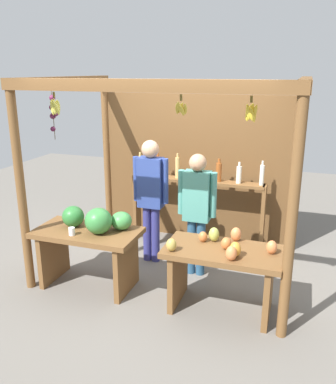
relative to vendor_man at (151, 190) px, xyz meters
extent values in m
plane|color=slate|center=(0.33, -0.08, -1.00)|extent=(12.00, 12.00, 0.00)
cylinder|color=brown|center=(-1.12, -1.12, 0.21)|extent=(0.10, 0.10, 2.42)
cylinder|color=brown|center=(1.79, -1.12, 0.21)|extent=(0.10, 0.10, 2.42)
cylinder|color=brown|center=(-1.12, 0.97, 0.21)|extent=(0.10, 0.10, 2.42)
cylinder|color=brown|center=(1.79, 0.97, 0.21)|extent=(0.10, 0.10, 2.42)
cube|color=brown|center=(0.33, -1.12, 1.36)|extent=(3.02, 0.12, 0.12)
cube|color=brown|center=(-1.12, -0.08, 1.36)|extent=(0.12, 2.19, 0.12)
cube|color=brown|center=(1.79, -0.08, 1.36)|extent=(0.12, 2.19, 0.12)
cube|color=brown|center=(0.33, 0.99, 0.09)|extent=(2.92, 0.04, 2.18)
cylinder|color=brown|center=(0.70, -0.98, 1.25)|extent=(0.02, 0.02, 0.06)
ellipsoid|color=gold|center=(0.74, -0.97, 1.15)|extent=(0.04, 0.05, 0.11)
ellipsoid|color=gold|center=(0.72, -0.94, 1.14)|extent=(0.06, 0.05, 0.11)
ellipsoid|color=gold|center=(0.69, -0.95, 1.16)|extent=(0.07, 0.05, 0.11)
ellipsoid|color=gold|center=(0.67, -0.96, 1.15)|extent=(0.05, 0.07, 0.11)
ellipsoid|color=gold|center=(0.67, -1.00, 1.15)|extent=(0.06, 0.07, 0.11)
ellipsoid|color=gold|center=(0.69, -1.01, 1.17)|extent=(0.07, 0.05, 0.11)
ellipsoid|color=gold|center=(0.72, -1.01, 1.14)|extent=(0.07, 0.06, 0.11)
cylinder|color=brown|center=(1.35, -0.99, 1.25)|extent=(0.02, 0.02, 0.06)
ellipsoid|color=gold|center=(1.39, -0.99, 1.12)|extent=(0.04, 0.07, 0.15)
ellipsoid|color=gold|center=(1.39, -0.96, 1.14)|extent=(0.07, 0.07, 0.15)
ellipsoid|color=gold|center=(1.35, -0.96, 1.15)|extent=(0.07, 0.04, 0.15)
ellipsoid|color=gold|center=(1.33, -0.97, 1.14)|extent=(0.08, 0.07, 0.15)
ellipsoid|color=gold|center=(1.33, -0.99, 1.13)|extent=(0.04, 0.07, 0.15)
ellipsoid|color=gold|center=(1.34, -1.02, 1.14)|extent=(0.06, 0.06, 0.15)
ellipsoid|color=gold|center=(1.35, -1.03, 1.13)|extent=(0.09, 0.04, 0.15)
ellipsoid|color=gold|center=(1.37, -1.02, 1.12)|extent=(0.08, 0.07, 0.15)
cylinder|color=brown|center=(-0.69, -0.98, 1.25)|extent=(0.02, 0.02, 0.06)
ellipsoid|color=#D1CC4C|center=(-0.66, -0.98, 1.11)|extent=(0.04, 0.08, 0.15)
ellipsoid|color=#D1CC4C|center=(-0.66, -0.96, 1.12)|extent=(0.06, 0.07, 0.15)
ellipsoid|color=#D1CC4C|center=(-0.68, -0.95, 1.12)|extent=(0.09, 0.04, 0.15)
ellipsoid|color=#D1CC4C|center=(-0.70, -0.95, 1.13)|extent=(0.08, 0.05, 0.15)
ellipsoid|color=#D1CC4C|center=(-0.71, -0.98, 1.14)|extent=(0.04, 0.06, 0.15)
ellipsoid|color=#D1CC4C|center=(-0.71, -1.00, 1.14)|extent=(0.05, 0.07, 0.15)
ellipsoid|color=#D1CC4C|center=(-0.70, -1.01, 1.12)|extent=(0.06, 0.05, 0.15)
ellipsoid|color=#D1CC4C|center=(-0.68, -1.02, 1.12)|extent=(0.08, 0.04, 0.15)
ellipsoid|color=#D1CC4C|center=(-0.66, -1.01, 1.13)|extent=(0.07, 0.08, 0.15)
cylinder|color=#4C422D|center=(-0.89, -0.73, 1.01)|extent=(0.01, 0.01, 0.55)
sphere|color=#601E42|center=(-0.87, -0.75, 1.20)|extent=(0.07, 0.07, 0.07)
sphere|color=#511938|center=(-0.88, -0.73, 1.13)|extent=(0.06, 0.06, 0.06)
sphere|color=#47142D|center=(-0.91, -0.71, 1.09)|extent=(0.07, 0.07, 0.07)
sphere|color=#511938|center=(-0.86, -0.72, 1.03)|extent=(0.07, 0.07, 0.07)
sphere|color=#511938|center=(-0.91, -0.71, 1.00)|extent=(0.07, 0.07, 0.07)
sphere|color=#511938|center=(-0.91, -0.73, 0.85)|extent=(0.06, 0.06, 0.06)
cube|color=brown|center=(-0.47, -0.86, -0.32)|extent=(1.22, 0.64, 0.06)
cube|color=brown|center=(-0.96, -0.86, -0.67)|extent=(0.06, 0.58, 0.65)
cube|color=brown|center=(0.02, -0.86, -0.67)|extent=(0.06, 0.58, 0.65)
ellipsoid|color=#38843D|center=(-0.29, -0.89, -0.14)|extent=(0.37, 0.37, 0.30)
ellipsoid|color=#2D7533|center=(-0.68, -0.80, -0.16)|extent=(0.33, 0.33, 0.25)
ellipsoid|color=#429347|center=(-0.10, -0.70, -0.18)|extent=(0.30, 0.30, 0.21)
cylinder|color=white|center=(-0.56, -1.04, -0.24)|extent=(0.07, 0.07, 0.09)
cube|color=brown|center=(1.14, -0.86, -0.32)|extent=(1.22, 0.64, 0.06)
cube|color=brown|center=(0.65, -0.86, -0.67)|extent=(0.06, 0.58, 0.65)
cube|color=brown|center=(1.63, -0.86, -0.67)|extent=(0.06, 0.58, 0.65)
ellipsoid|color=#B79E47|center=(0.64, -1.07, -0.22)|extent=(0.15, 0.15, 0.14)
ellipsoid|color=#CC7038|center=(1.16, -0.85, -0.22)|extent=(0.13, 0.13, 0.13)
ellipsoid|color=#E07F47|center=(1.22, -0.60, -0.21)|extent=(0.16, 0.16, 0.15)
ellipsoid|color=#CC7038|center=(0.89, -0.74, -0.23)|extent=(0.13, 0.13, 0.11)
ellipsoid|color=#A8B24C|center=(1.00, -0.69, -0.21)|extent=(0.15, 0.15, 0.16)
ellipsoid|color=gold|center=(1.28, -1.00, -0.21)|extent=(0.16, 0.16, 0.16)
ellipsoid|color=#E07F47|center=(1.62, -0.81, -0.22)|extent=(0.15, 0.15, 0.14)
ellipsoid|color=#E07F47|center=(1.26, -1.09, -0.21)|extent=(0.15, 0.15, 0.15)
cube|color=brown|center=(-0.51, 0.71, -0.50)|extent=(0.05, 0.20, 1.00)
cube|color=brown|center=(1.39, 0.71, -0.50)|extent=(0.05, 0.20, 1.00)
cube|color=brown|center=(0.44, 0.71, -0.02)|extent=(1.89, 0.22, 0.04)
cylinder|color=#D8B266|center=(-0.44, 0.71, 0.14)|extent=(0.07, 0.07, 0.28)
cylinder|color=#D8B266|center=(-0.44, 0.71, 0.31)|extent=(0.03, 0.03, 0.06)
cylinder|color=#994C1E|center=(-0.16, 0.71, 0.15)|extent=(0.07, 0.07, 0.29)
cylinder|color=#994C1E|center=(-0.16, 0.71, 0.32)|extent=(0.03, 0.03, 0.06)
cylinder|color=#D8B266|center=(0.14, 0.71, 0.15)|extent=(0.06, 0.06, 0.30)
cylinder|color=#D8B266|center=(0.14, 0.71, 0.33)|extent=(0.03, 0.03, 0.06)
cylinder|color=#D8B266|center=(0.44, 0.71, 0.12)|extent=(0.07, 0.07, 0.24)
cylinder|color=#D8B266|center=(0.44, 0.71, 0.27)|extent=(0.03, 0.03, 0.06)
cylinder|color=#994C1E|center=(0.74, 0.71, 0.14)|extent=(0.08, 0.08, 0.26)
cylinder|color=#994C1E|center=(0.74, 0.71, 0.30)|extent=(0.04, 0.04, 0.06)
cylinder|color=silver|center=(1.03, 0.71, 0.12)|extent=(0.07, 0.07, 0.24)
cylinder|color=silver|center=(1.03, 0.71, 0.27)|extent=(0.03, 0.03, 0.06)
cylinder|color=silver|center=(1.34, 0.71, 0.14)|extent=(0.06, 0.06, 0.28)
cylinder|color=silver|center=(1.34, 0.71, 0.31)|extent=(0.03, 0.03, 0.06)
cylinder|color=navy|center=(-0.06, 0.00, -0.61)|extent=(0.11, 0.11, 0.78)
cylinder|color=navy|center=(0.06, 0.00, -0.61)|extent=(0.11, 0.11, 0.78)
cube|color=#2D428C|center=(0.00, 0.00, 0.11)|extent=(0.32, 0.19, 0.65)
cylinder|color=#2D428C|center=(-0.20, 0.00, 0.14)|extent=(0.08, 0.08, 0.59)
cylinder|color=#2D428C|center=(0.20, 0.00, 0.14)|extent=(0.08, 0.08, 0.59)
sphere|color=tan|center=(0.00, 0.00, 0.55)|extent=(0.22, 0.22, 0.22)
cylinder|color=#285173|center=(0.61, -0.17, -0.63)|extent=(0.11, 0.11, 0.73)
cylinder|color=#285173|center=(0.73, -0.17, -0.63)|extent=(0.11, 0.11, 0.73)
cube|color=teal|center=(0.67, -0.17, 0.04)|extent=(0.32, 0.19, 0.62)
cylinder|color=teal|center=(0.47, -0.17, 0.07)|extent=(0.08, 0.08, 0.55)
cylinder|color=teal|center=(0.87, -0.17, 0.07)|extent=(0.08, 0.08, 0.55)
sphere|color=tan|center=(0.67, -0.17, 0.45)|extent=(0.21, 0.21, 0.21)
camera|label=1|loc=(1.83, -4.68, 1.50)|focal=37.69mm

